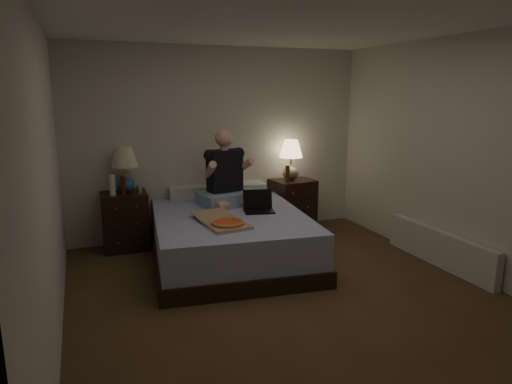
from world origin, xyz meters
name	(u,v)px	position (x,y,z in m)	size (l,w,h in m)	color
floor	(290,299)	(0.00, 0.00, 0.00)	(4.00, 4.50, 0.00)	brown
ceiling	(295,20)	(0.00, 0.00, 2.50)	(4.00, 4.50, 0.00)	white
wall_back	(220,143)	(0.00, 2.25, 1.25)	(4.00, 2.50, 0.00)	silver
wall_left	(46,185)	(-2.00, 0.00, 1.25)	(4.50, 2.50, 0.00)	silver
wall_right	(466,157)	(2.00, 0.00, 1.25)	(4.50, 2.50, 0.00)	silver
bed	(229,235)	(-0.21, 1.25, 0.28)	(1.66, 2.22, 0.55)	#6277C4
nightstand_left	(125,221)	(-1.30, 2.05, 0.35)	(0.55, 0.49, 0.71)	black
nightstand_right	(292,204)	(0.99, 2.05, 0.36)	(0.55, 0.49, 0.71)	black
lamp_left	(125,170)	(-1.26, 2.05, 0.99)	(0.32, 0.32, 0.56)	#285593
lamp_right	(291,160)	(0.97, 2.05, 0.99)	(0.32, 0.32, 0.56)	gray
water_bottle	(112,185)	(-1.43, 1.93, 0.83)	(0.07, 0.07, 0.25)	white
soda_can	(139,189)	(-1.11, 1.96, 0.76)	(0.07, 0.07, 0.10)	#BCBCB7
beer_bottle_left	(123,185)	(-1.30, 1.92, 0.82)	(0.06, 0.06, 0.23)	#4E190B
beer_bottle_right	(288,174)	(0.85, 1.91, 0.83)	(0.06, 0.06, 0.23)	#632F0E
person	(226,167)	(-0.11, 1.61, 1.02)	(0.66, 0.52, 0.93)	black
laptop	(259,202)	(0.13, 1.13, 0.67)	(0.34, 0.28, 0.24)	black
pizza_box	(228,224)	(-0.40, 0.68, 0.59)	(0.40, 0.76, 0.08)	tan
radiator	(439,248)	(1.93, 0.18, 0.20)	(0.10, 1.60, 0.40)	silver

